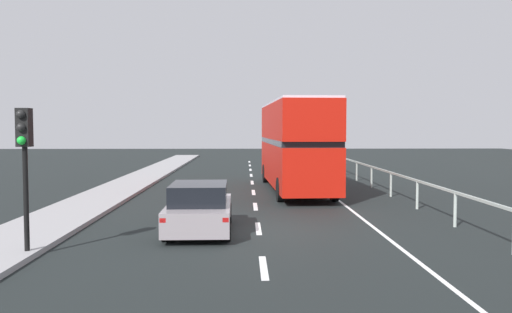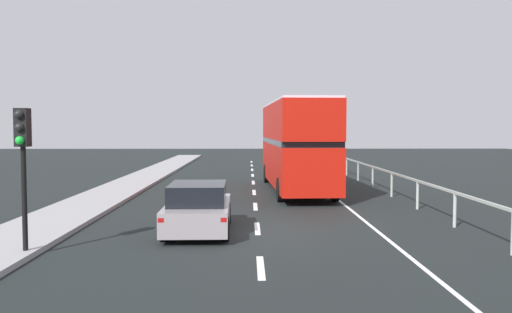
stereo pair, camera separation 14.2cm
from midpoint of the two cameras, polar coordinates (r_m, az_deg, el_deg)
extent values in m
cube|color=black|center=(15.70, 0.41, -8.17)|extent=(74.65, 120.00, 0.10)
cube|color=gray|center=(16.85, -22.47, -7.22)|extent=(2.43, 80.00, 0.14)
cube|color=silver|center=(11.55, 0.88, -12.07)|extent=(0.16, 1.95, 0.01)
cube|color=silver|center=(15.83, 0.40, -7.89)|extent=(0.16, 1.95, 0.01)
cube|color=silver|center=(20.15, 0.13, -5.50)|extent=(0.16, 1.95, 0.01)
cube|color=silver|center=(24.49, -0.04, -3.95)|extent=(0.16, 1.95, 0.01)
cube|color=silver|center=(28.85, -0.16, -2.87)|extent=(0.16, 1.95, 0.01)
cube|color=silver|center=(33.21, -0.25, -2.07)|extent=(0.16, 1.95, 0.01)
cube|color=silver|center=(37.58, -0.32, -1.46)|extent=(0.16, 1.95, 0.01)
cube|color=silver|center=(41.96, -0.37, -0.98)|extent=(0.16, 1.95, 0.01)
cube|color=silver|center=(46.33, -0.42, -0.59)|extent=(0.16, 1.95, 0.01)
cube|color=silver|center=(24.88, 8.12, -3.87)|extent=(0.12, 46.00, 0.01)
cube|color=#ACB9B0|center=(25.29, 13.77, -1.40)|extent=(0.08, 42.00, 0.08)
cylinder|color=#ACB9B0|center=(17.08, 21.19, -5.49)|extent=(0.10, 0.10, 1.06)
cylinder|color=#ACB9B0|center=(20.33, 17.48, -4.06)|extent=(0.10, 0.10, 1.06)
cylinder|color=#ACB9B0|center=(23.66, 14.82, -3.02)|extent=(0.10, 0.10, 1.06)
cylinder|color=#ACB9B0|center=(27.03, 12.82, -2.23)|extent=(0.10, 0.10, 1.06)
cylinder|color=#ACB9B0|center=(30.42, 11.27, -1.62)|extent=(0.10, 0.10, 1.06)
cylinder|color=#ACB9B0|center=(33.84, 10.02, -1.13)|extent=(0.10, 0.10, 1.06)
cylinder|color=#ACB9B0|center=(37.28, 9.01, -0.73)|extent=(0.10, 0.10, 1.06)
cylinder|color=#ACB9B0|center=(40.72, 8.17, -0.39)|extent=(0.10, 0.10, 1.06)
cylinder|color=#ACB9B0|center=(44.18, 7.46, -0.11)|extent=(0.10, 0.10, 1.06)
cube|color=red|center=(25.10, 4.55, -0.79)|extent=(2.87, 10.68, 1.92)
cube|color=black|center=(25.05, 4.56, 1.67)|extent=(2.88, 10.26, 0.24)
cube|color=red|center=(25.04, 4.57, 3.85)|extent=(2.87, 10.68, 1.67)
cube|color=silver|center=(25.07, 4.58, 5.88)|extent=(2.82, 10.47, 0.10)
cube|color=black|center=(30.32, 3.21, 0.08)|extent=(2.20, 0.13, 1.34)
cube|color=yellow|center=(30.28, 3.23, 4.53)|extent=(1.47, 0.10, 0.28)
cylinder|color=black|center=(28.91, 1.30, -1.87)|extent=(0.32, 1.01, 1.00)
cylinder|color=black|center=(29.17, 5.70, -1.84)|extent=(0.32, 1.01, 1.00)
cylinder|color=black|center=(21.39, 2.90, -3.65)|extent=(0.32, 1.01, 1.00)
cylinder|color=black|center=(21.74, 8.79, -3.57)|extent=(0.32, 1.01, 1.00)
cube|color=gray|center=(15.41, -6.06, -6.26)|extent=(1.87, 4.05, 0.68)
cube|color=black|center=(15.12, -6.13, -4.04)|extent=(1.62, 2.24, 0.58)
cube|color=red|center=(13.53, -10.09, -6.89)|extent=(0.16, 0.06, 0.12)
cube|color=red|center=(13.39, -3.25, -6.95)|extent=(0.16, 0.06, 0.12)
cylinder|color=black|center=(16.81, -8.53, -6.17)|extent=(0.21, 0.64, 0.64)
cylinder|color=black|center=(16.70, -2.91, -6.20)|extent=(0.21, 0.64, 0.64)
cylinder|color=black|center=(14.25, -9.77, -7.88)|extent=(0.21, 0.64, 0.64)
cylinder|color=black|center=(14.12, -3.10, -7.94)|extent=(0.21, 0.64, 0.64)
cylinder|color=black|center=(13.35, -23.83, -2.35)|extent=(0.12, 0.12, 3.36)
cube|color=black|center=(13.29, -23.95, 2.93)|extent=(0.30, 0.30, 0.90)
sphere|color=black|center=(13.14, -24.27, 4.23)|extent=(0.20, 0.20, 0.20)
sphere|color=black|center=(13.14, -24.24, 2.93)|extent=(0.20, 0.20, 0.20)
sphere|color=green|center=(13.14, -24.21, 1.62)|extent=(0.20, 0.20, 0.20)
camera|label=1|loc=(0.07, -89.80, 0.01)|focal=36.47mm
camera|label=2|loc=(0.07, 90.20, -0.01)|focal=36.47mm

